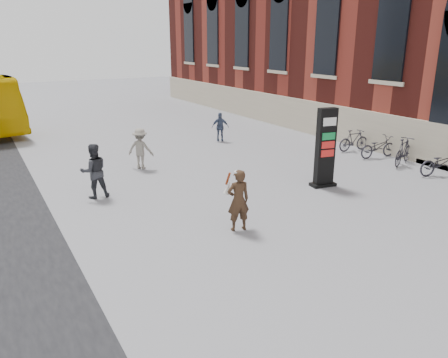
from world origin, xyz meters
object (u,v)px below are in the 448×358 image
woman (238,199)px  bike_7 (354,140)px  pedestrian_a (94,171)px  info_pylon (325,148)px  pedestrian_c (220,127)px  bike_6 (378,147)px  bike_5 (403,151)px  pedestrian_b (140,149)px  bike_4 (442,163)px

woman → bike_7: bearing=-141.5°
pedestrian_a → info_pylon: bearing=161.1°
pedestrian_a → pedestrian_c: pedestrian_a is taller
pedestrian_a → bike_6: size_ratio=0.98×
bike_5 → pedestrian_c: bearing=8.2°
info_pylon → bike_6: size_ratio=1.51×
info_pylon → bike_5: info_pylon is taller
woman → pedestrian_c: (5.00, 9.80, -0.15)m
pedestrian_b → bike_5: bearing=-164.1°
pedestrian_c → bike_4: size_ratio=0.78×
info_pylon → woman: 4.92m
woman → bike_4: bearing=-166.6°
pedestrian_b → bike_4: size_ratio=0.87×
info_pylon → pedestrian_a: (-7.29, 2.84, -0.48)m
bike_4 → bike_7: bearing=15.2°
bike_4 → bike_7: (0.00, 4.50, 0.00)m
bike_6 → bike_5: bearing=-173.2°
bike_4 → bike_7: bike_7 is taller
bike_5 → bike_7: size_ratio=1.14×
pedestrian_c → bike_7: (4.37, -4.89, -0.23)m
pedestrian_a → bike_5: (12.06, -2.36, -0.33)m
bike_7 → bike_5: bearing=-175.0°
bike_4 → bike_6: 3.07m
bike_5 → bike_7: 2.74m
bike_4 → pedestrian_b: bearing=70.5°
pedestrian_b → bike_4: 11.67m
bike_6 → bike_7: (0.00, 1.43, 0.02)m
pedestrian_b → bike_4: (9.60, -6.64, -0.32)m
bike_4 → info_pylon: bearing=90.1°
woman → bike_5: (9.37, 2.17, -0.31)m
info_pylon → bike_5: bearing=15.7°
bike_4 → bike_6: bike_4 is taller
pedestrian_c → woman: bearing=93.0°
pedestrian_c → bike_4: pedestrian_c is taller
pedestrian_b → bike_4: bearing=-171.8°
bike_4 → pedestrian_c: bearing=40.2°
woman → pedestrian_b: 7.05m
pedestrian_b → bike_7: size_ratio=0.98×
pedestrian_b → pedestrian_c: pedestrian_b is taller
pedestrian_c → bike_7: size_ratio=0.88×
info_pylon → bike_4: (4.78, -1.29, -0.89)m
pedestrian_a → woman: bearing=123.1°
woman → bike_7: size_ratio=1.03×
pedestrian_a → bike_6: bearing=177.4°
info_pylon → bike_7: (4.78, 3.21, -0.88)m
pedestrian_b → info_pylon: bearing=174.9°
bike_5 → pedestrian_b: bearing=41.4°
pedestrian_b → bike_7: bearing=-149.7°
info_pylon → woman: info_pylon is taller
pedestrian_a → bike_6: pedestrian_a is taller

